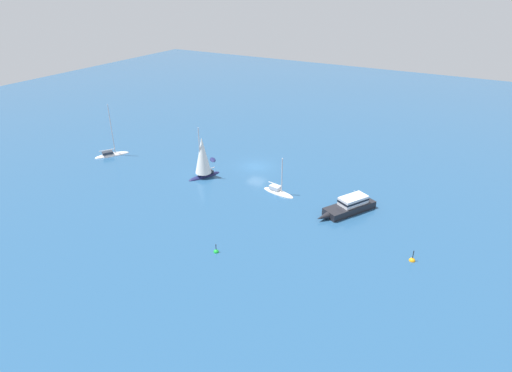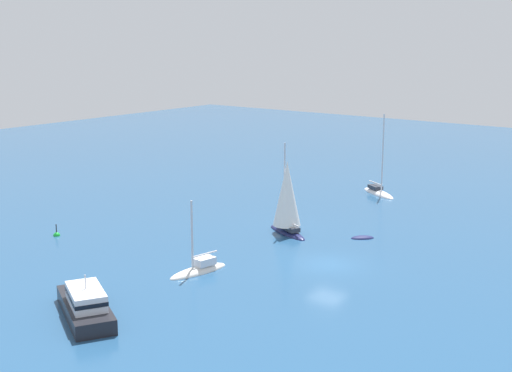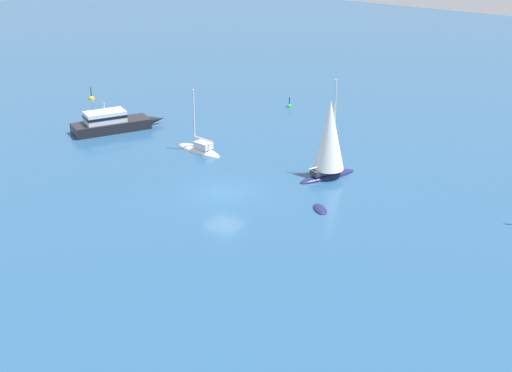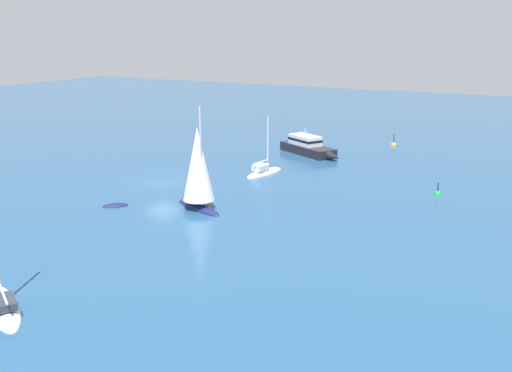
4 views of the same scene
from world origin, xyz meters
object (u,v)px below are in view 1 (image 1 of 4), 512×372
object	(u,v)px
channel_buoy	(412,261)
ketch	(112,155)
skiff	(213,160)
sailboat	(278,192)
launch	(349,206)
mooring_buoy	(216,252)
sloop	(203,158)

from	to	relation	value
channel_buoy	ketch	bearing A→B (deg)	173.82
skiff	channel_buoy	world-z (taller)	channel_buoy
ketch	sailboat	distance (m)	28.88
launch	sailboat	bearing A→B (deg)	-61.61
ketch	skiff	world-z (taller)	ketch
launch	skiff	xyz separation A→B (m)	(-23.48, 5.08, -0.76)
launch	mooring_buoy	world-z (taller)	launch
ketch	launch	world-z (taller)	ketch
sailboat	skiff	world-z (taller)	sailboat
launch	skiff	distance (m)	24.04
skiff	mooring_buoy	size ratio (longest dim) A/B	1.58
mooring_buoy	ketch	bearing A→B (deg)	155.16
ketch	channel_buoy	world-z (taller)	ketch
launch	mooring_buoy	distance (m)	17.52
sailboat	launch	bearing A→B (deg)	9.24
ketch	sloop	xyz separation A→B (m)	(17.38, 0.76, 2.66)
launch	ketch	bearing A→B (deg)	-58.94
mooring_buoy	sloop	bearing A→B (deg)	129.69
sailboat	mooring_buoy	xyz separation A→B (m)	(0.40, -14.99, -0.12)
channel_buoy	sloop	bearing A→B (deg)	168.87
launch	channel_buoy	xyz separation A→B (m)	(8.73, -6.45, -0.74)
sloop	skiff	size ratio (longest dim) A/B	4.04
skiff	mooring_buoy	world-z (taller)	mooring_buoy
skiff	channel_buoy	distance (m)	34.22
ketch	sailboat	bearing A→B (deg)	-55.46
launch	skiff	bearing A→B (deg)	-73.13
channel_buoy	mooring_buoy	xyz separation A→B (m)	(-17.96, -8.43, -0.00)
launch	sloop	size ratio (longest dim) A/B	1.04
sloop	skiff	xyz separation A→B (m)	(-2.40, 5.66, -2.81)
sailboat	channel_buoy	world-z (taller)	sailboat
skiff	channel_buoy	bearing A→B (deg)	25.95
ketch	launch	distance (m)	38.49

